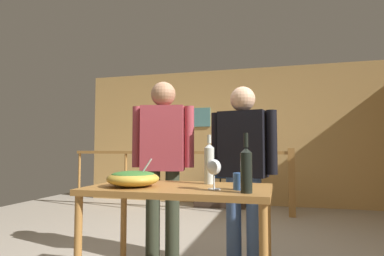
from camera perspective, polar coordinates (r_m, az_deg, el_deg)
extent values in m
cube|color=tan|center=(6.18, 8.51, -1.40)|extent=(6.18, 0.10, 2.56)
cube|color=teal|center=(6.28, 1.24, 1.91)|extent=(0.45, 0.03, 0.37)
cylinder|color=#9E6B33|center=(6.32, -19.39, -8.61)|extent=(0.04, 0.04, 0.95)
cylinder|color=#9E6B33|center=(5.84, -11.72, -9.15)|extent=(0.04, 0.04, 0.95)
cylinder|color=#9E6B33|center=(5.49, -2.86, -9.58)|extent=(0.04, 0.04, 0.95)
cylinder|color=#9E6B33|center=(5.28, 6.96, -9.80)|extent=(0.04, 0.04, 0.95)
cylinder|color=#9E6B33|center=(5.23, 17.28, -9.72)|extent=(0.04, 0.04, 0.95)
cube|color=#9E6B33|center=(5.46, -2.85, -4.36)|extent=(3.81, 0.07, 0.05)
cube|color=#9E6B33|center=(5.23, 17.27, -9.17)|extent=(0.10, 0.10, 1.05)
cube|color=#38281E|center=(5.93, 5.07, -11.79)|extent=(0.90, 0.40, 0.40)
cube|color=black|center=(5.91, 5.06, -9.76)|extent=(0.20, 0.12, 0.02)
cylinder|color=black|center=(5.90, 5.06, -9.28)|extent=(0.03, 0.03, 0.08)
cube|color=black|center=(5.86, 5.00, -7.61)|extent=(0.49, 0.06, 0.27)
cube|color=black|center=(5.83, 4.95, -7.63)|extent=(0.45, 0.01, 0.24)
cube|color=#9E6B33|center=(2.25, -2.25, -10.80)|extent=(1.23, 0.70, 0.04)
cylinder|color=#9E6B33|center=(2.31, -19.61, -20.38)|extent=(0.05, 0.05, 0.74)
cylinder|color=#9E6B33|center=(2.82, -12.06, -17.33)|extent=(0.05, 0.05, 0.74)
cylinder|color=#9E6B33|center=(2.54, 13.28, -18.89)|extent=(0.05, 0.05, 0.74)
ellipsoid|color=gold|center=(2.26, -10.41, -8.85)|extent=(0.36, 0.36, 0.11)
ellipsoid|color=#38702D|center=(2.26, -10.40, -8.11)|extent=(0.29, 0.29, 0.05)
cylinder|color=silver|center=(2.22, -8.72, -7.69)|extent=(0.13, 0.01, 0.18)
cylinder|color=silver|center=(2.07, 3.93, -10.78)|extent=(0.08, 0.08, 0.01)
cylinder|color=silver|center=(2.07, 3.93, -9.38)|extent=(0.01, 0.01, 0.10)
ellipsoid|color=silver|center=(2.06, 3.92, -6.92)|extent=(0.09, 0.09, 0.10)
cylinder|color=black|center=(1.93, 9.61, -7.84)|extent=(0.07, 0.07, 0.24)
cone|color=black|center=(1.93, 9.57, -3.87)|extent=(0.07, 0.07, 0.03)
cylinder|color=black|center=(1.93, 9.55, -2.13)|extent=(0.03, 0.03, 0.09)
cylinder|color=silver|center=(2.39, 3.08, -6.72)|extent=(0.07, 0.07, 0.26)
cone|color=silver|center=(2.38, 3.07, -3.15)|extent=(0.07, 0.07, 0.03)
cylinder|color=silver|center=(2.39, 3.07, -1.98)|extent=(0.03, 0.03, 0.06)
cylinder|color=#3866B2|center=(2.07, 8.38, -9.36)|extent=(0.08, 0.08, 0.11)
torus|color=#3866B2|center=(2.06, 9.80, -9.21)|extent=(0.05, 0.01, 0.05)
cylinder|color=#2D3323|center=(3.04, -3.51, -15.47)|extent=(0.13, 0.13, 0.84)
cylinder|color=#2D3323|center=(3.07, -6.96, -15.34)|extent=(0.13, 0.13, 0.84)
cube|color=#9E3842|center=(2.99, -5.16, -1.83)|extent=(0.42, 0.29, 0.59)
cylinder|color=#9E3842|center=(2.96, -0.50, -1.54)|extent=(0.09, 0.09, 0.56)
cylinder|color=#9E3842|center=(3.04, -9.71, -1.54)|extent=(0.09, 0.09, 0.56)
sphere|color=#A37556|center=(3.03, -5.12, 5.99)|extent=(0.23, 0.23, 0.23)
cylinder|color=#3D5684|center=(2.87, 10.98, -16.55)|extent=(0.13, 0.13, 0.80)
cylinder|color=#3D5684|center=(2.92, 7.42, -16.35)|extent=(0.13, 0.13, 0.80)
cube|color=black|center=(2.82, 9.04, -2.82)|extent=(0.43, 0.29, 0.57)
cylinder|color=black|center=(2.76, 13.97, -2.45)|extent=(0.09, 0.09, 0.54)
cylinder|color=black|center=(2.90, 4.35, -2.60)|extent=(0.09, 0.09, 0.54)
sphere|color=#D8A884|center=(2.85, 8.96, 5.08)|extent=(0.22, 0.22, 0.22)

